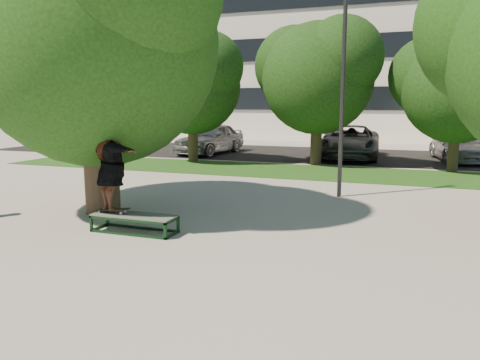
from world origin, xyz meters
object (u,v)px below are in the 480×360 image
at_px(grind_box, 134,223).
at_px(car_dark, 340,142).
at_px(car_silver_a, 210,138).
at_px(car_grey, 351,142).
at_px(tree_left, 94,28).
at_px(lamppost, 343,86).
at_px(car_silver_b, 459,146).

height_order(grind_box, car_dark, car_dark).
distance_m(car_silver_a, car_dark, 6.88).
height_order(car_silver_a, car_grey, car_silver_a).
relative_size(tree_left, lamppost, 1.16).
bearing_deg(tree_left, grind_box, -37.67).
distance_m(tree_left, lamppost, 6.70).
bearing_deg(grind_box, tree_left, 142.33).
bearing_deg(car_grey, car_silver_a, -179.38).
bearing_deg(car_dark, car_silver_a, -152.22).
relative_size(grind_box, car_silver_b, 0.38).
bearing_deg(lamppost, car_dark, 97.66).
bearing_deg(tree_left, car_grey, 72.16).
relative_size(car_dark, car_grey, 0.67).
distance_m(lamppost, car_dark, 11.79).
xyz_separation_m(car_dark, car_grey, (0.70, -1.48, 0.16)).
xyz_separation_m(car_silver_a, car_silver_b, (12.20, 0.98, -0.13)).
xyz_separation_m(lamppost, car_silver_a, (-8.14, 9.50, -2.33)).
xyz_separation_m(lamppost, car_grey, (-0.84, 9.94, -2.35)).
bearing_deg(car_grey, car_silver_b, 3.44).
distance_m(car_grey, car_silver_b, 4.93).
height_order(grind_box, car_silver_b, car_silver_b).
distance_m(grind_box, car_silver_b, 17.49).
relative_size(lamppost, car_grey, 1.06).
bearing_deg(tree_left, car_silver_b, 56.96).
distance_m(grind_box, car_silver_a, 15.51).
xyz_separation_m(tree_left, car_grey, (4.45, 13.84, -3.62)).
height_order(tree_left, car_silver_b, tree_left).
bearing_deg(car_silver_a, car_grey, 11.18).
distance_m(tree_left, car_silver_b, 17.55).
height_order(tree_left, lamppost, tree_left).
xyz_separation_m(tree_left, lamppost, (5.29, 3.91, -1.27)).
relative_size(grind_box, car_dark, 0.47).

